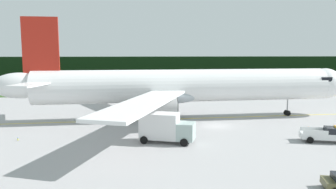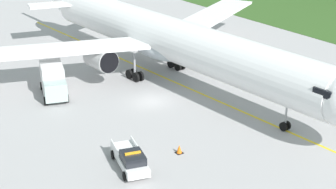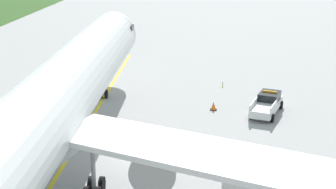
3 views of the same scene
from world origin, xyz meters
The scene contains 6 objects.
ground centered at (0.00, 0.00, 0.00)m, with size 320.00×320.00×0.00m, color #A3A0A1.
taxiway_centerline_main centered at (-3.66, 5.65, 0.00)m, with size 73.13×0.30×0.01m, color yellow.
airliner centered at (-4.31, 5.62, 5.15)m, with size 55.22×48.02×15.53m.
ops_pickup_truck centered at (11.10, -9.68, 0.90)m, with size 6.05×3.47×1.94m.
apron_cone centered at (11.37, -4.69, 0.39)m, with size 0.65×0.65×0.81m.
taxiway_edge_light_east centered at (19.24, -5.40, 0.25)m, with size 0.12×0.12×0.47m.
Camera 3 is at (-35.70, -6.02, 16.47)m, focal length 55.81 mm.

